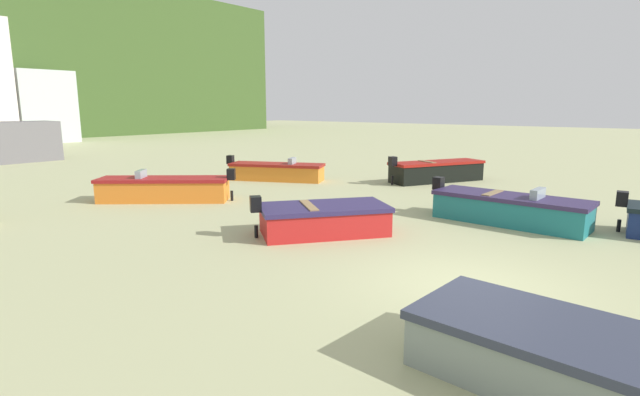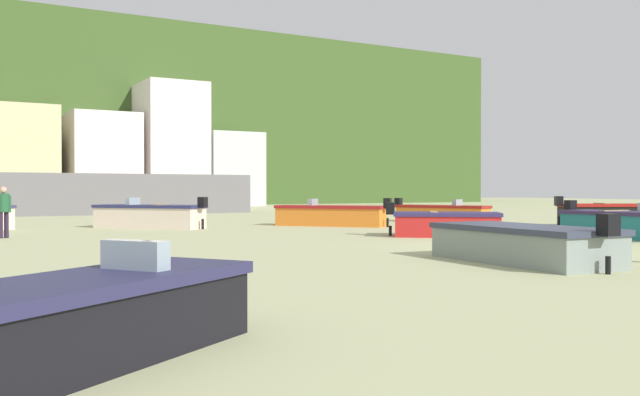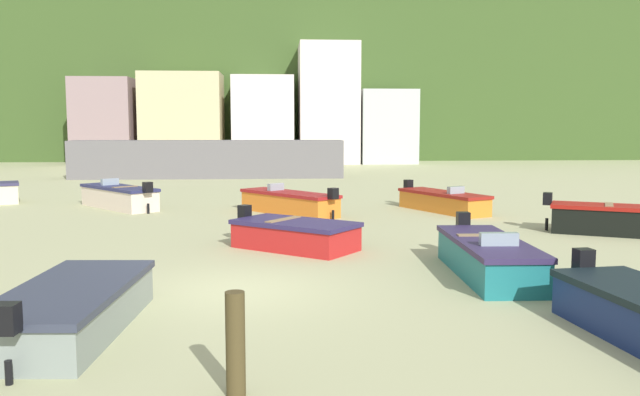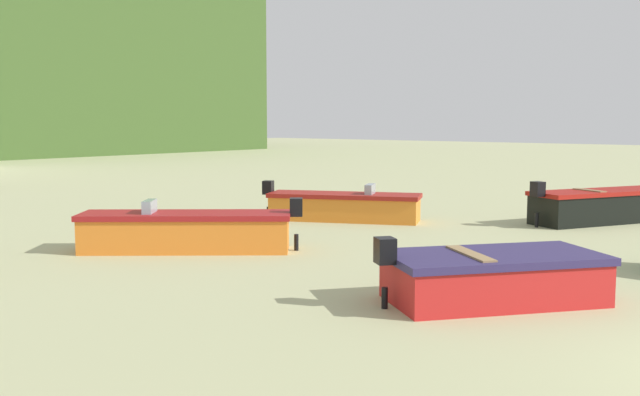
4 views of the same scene
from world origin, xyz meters
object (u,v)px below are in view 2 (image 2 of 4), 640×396
object	(u,v)px
boat_black_5	(614,214)
boat_black_6	(89,318)
boat_orange_8	(442,213)
boat_red_1	(446,224)
boat_orange_3	(331,215)
boat_cream_2	(150,216)
beach_walker_distant	(3,208)
boat_grey_0	(522,244)
boat_teal_7	(628,224)

from	to	relation	value
boat_black_5	boat_black_6	bearing A→B (deg)	-34.78
boat_orange_8	boat_black_6	bearing A→B (deg)	18.69
boat_red_1	boat_orange_3	bearing A→B (deg)	-142.21
boat_red_1	boat_cream_2	distance (m)	11.82
boat_red_1	boat_orange_3	distance (m)	7.32
boat_cream_2	beach_walker_distant	bearing A→B (deg)	169.99
boat_grey_0	boat_cream_2	xyz separation A→B (m)	(-3.13, 16.58, 0.08)
boat_black_6	beach_walker_distant	world-z (taller)	beach_walker_distant
boat_black_6	boat_cream_2	bearing A→B (deg)	128.44
boat_black_5	boat_orange_8	world-z (taller)	boat_black_5
boat_black_5	boat_orange_8	size ratio (longest dim) A/B	1.02
boat_red_1	beach_walker_distant	world-z (taller)	beach_walker_distant
boat_grey_0	boat_orange_3	bearing A→B (deg)	78.46
boat_grey_0	boat_red_1	world-z (taller)	boat_red_1
boat_cream_2	boat_orange_3	world-z (taller)	boat_cream_2
boat_grey_0	boat_orange_3	xyz separation A→B (m)	(3.89, 14.39, 0.05)
boat_orange_3	boat_black_5	xyz separation A→B (m)	(10.43, -5.73, 0.03)
boat_cream_2	boat_orange_8	distance (m)	13.29
boat_orange_3	boat_orange_8	size ratio (longest dim) A/B	0.96
boat_black_5	beach_walker_distant	xyz separation A→B (m)	(-23.00, 4.66, 0.48)
boat_black_6	boat_teal_7	distance (m)	19.34
boat_cream_2	boat_orange_3	xyz separation A→B (m)	(7.01, -2.19, -0.03)
boat_orange_8	beach_walker_distant	distance (m)	18.77
boat_grey_0	boat_cream_2	size ratio (longest dim) A/B	1.05
boat_red_1	boat_black_6	xyz separation A→B (m)	(-13.50, -11.20, -0.00)
boat_black_6	boat_orange_8	xyz separation A→B (m)	(19.62, 18.76, 0.01)
boat_black_6	boat_red_1	bearing A→B (deg)	95.48
boat_orange_3	boat_orange_8	bearing A→B (deg)	-37.39
boat_black_5	boat_cream_2	bearing A→B (deg)	-87.34
boat_grey_0	boat_orange_3	size ratio (longest dim) A/B	1.03
boat_orange_3	boat_teal_7	bearing A→B (deg)	-108.13
boat_teal_7	boat_orange_8	xyz separation A→B (m)	(1.85, 11.13, -0.03)
boat_orange_3	boat_black_5	bearing A→B (deg)	-68.42
boat_black_6	boat_orange_8	distance (m)	27.15
boat_cream_2	boat_orange_8	world-z (taller)	boat_cream_2
boat_cream_2	boat_black_6	xyz separation A→B (m)	(-6.47, -20.71, -0.08)
boat_red_1	boat_orange_8	distance (m)	9.73
boat_teal_7	boat_orange_8	world-z (taller)	boat_teal_7
boat_red_1	boat_orange_3	xyz separation A→B (m)	(-0.01, 7.32, 0.04)
boat_teal_7	boat_orange_8	bearing A→B (deg)	-97.43
boat_grey_0	boat_teal_7	size ratio (longest dim) A/B	0.97
boat_red_1	boat_black_6	world-z (taller)	boat_red_1
boat_orange_8	beach_walker_distant	world-z (taller)	beach_walker_distant
boat_orange_8	boat_red_1	bearing A→B (deg)	25.98
boat_cream_2	boat_orange_3	bearing A→B (deg)	-57.67
boat_orange_3	beach_walker_distant	size ratio (longest dim) A/B	2.70
boat_black_6	boat_grey_0	bearing A→B (deg)	79.07
boat_orange_3	beach_walker_distant	distance (m)	12.63
boat_cream_2	boat_black_5	world-z (taller)	boat_black_5
boat_grey_0	boat_orange_8	xyz separation A→B (m)	(10.02, 14.63, 0.02)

